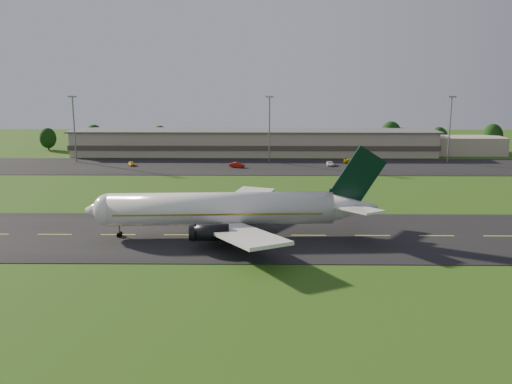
{
  "coord_description": "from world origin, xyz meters",
  "views": [
    {
      "loc": [
        3.12,
        -94.51,
        27.99
      ],
      "look_at": [
        1.82,
        8.0,
        6.0
      ],
      "focal_mm": 40.0,
      "sensor_mm": 36.0,
      "label": 1
    }
  ],
  "objects_px": {
    "service_vehicle_c": "(330,164)",
    "service_vehicle_d": "(352,161)",
    "light_mast_centre": "(269,121)",
    "light_mast_west": "(74,121)",
    "light_mast_east": "(450,121)",
    "service_vehicle_b": "(237,165)",
    "airliner": "(226,209)",
    "terminal": "(273,143)",
    "service_vehicle_a": "(132,164)"
  },
  "relations": [
    {
      "from": "service_vehicle_a",
      "to": "service_vehicle_c",
      "type": "distance_m",
      "value": 59.14
    },
    {
      "from": "service_vehicle_a",
      "to": "light_mast_east",
      "type": "bearing_deg",
      "value": -17.39
    },
    {
      "from": "terminal",
      "to": "service_vehicle_d",
      "type": "relative_size",
      "value": 29.28
    },
    {
      "from": "light_mast_east",
      "to": "service_vehicle_a",
      "type": "bearing_deg",
      "value": -175.49
    },
    {
      "from": "light_mast_west",
      "to": "light_mast_east",
      "type": "xyz_separation_m",
      "value": [
        115.0,
        0.0,
        0.0
      ]
    },
    {
      "from": "service_vehicle_c",
      "to": "light_mast_west",
      "type": "bearing_deg",
      "value": 175.92
    },
    {
      "from": "light_mast_east",
      "to": "light_mast_west",
      "type": "bearing_deg",
      "value": 180.0
    },
    {
      "from": "light_mast_east",
      "to": "service_vehicle_b",
      "type": "height_order",
      "value": "light_mast_east"
    },
    {
      "from": "light_mast_east",
      "to": "service_vehicle_d",
      "type": "distance_m",
      "value": 32.25
    },
    {
      "from": "terminal",
      "to": "service_vehicle_a",
      "type": "height_order",
      "value": "terminal"
    },
    {
      "from": "service_vehicle_c",
      "to": "terminal",
      "type": "bearing_deg",
      "value": 126.91
    },
    {
      "from": "terminal",
      "to": "light_mast_centre",
      "type": "bearing_deg",
      "value": -94.95
    },
    {
      "from": "service_vehicle_b",
      "to": "service_vehicle_d",
      "type": "bearing_deg",
      "value": -58.93
    },
    {
      "from": "light_mast_centre",
      "to": "service_vehicle_b",
      "type": "bearing_deg",
      "value": -133.2
    },
    {
      "from": "airliner",
      "to": "service_vehicle_b",
      "type": "relative_size",
      "value": 11.6
    },
    {
      "from": "light_mast_east",
      "to": "service_vehicle_b",
      "type": "bearing_deg",
      "value": -171.06
    },
    {
      "from": "service_vehicle_a",
      "to": "service_vehicle_b",
      "type": "relative_size",
      "value": 0.85
    },
    {
      "from": "light_mast_centre",
      "to": "service_vehicle_c",
      "type": "height_order",
      "value": "light_mast_centre"
    },
    {
      "from": "light_mast_centre",
      "to": "service_vehicle_d",
      "type": "distance_m",
      "value": 27.96
    },
    {
      "from": "airliner",
      "to": "light_mast_east",
      "type": "xyz_separation_m",
      "value": [
        63.15,
        79.95,
        8.08
      ]
    },
    {
      "from": "light_mast_east",
      "to": "service_vehicle_d",
      "type": "xyz_separation_m",
      "value": [
        -29.85,
        -2.65,
        -11.92
      ]
    },
    {
      "from": "light_mast_east",
      "to": "service_vehicle_b",
      "type": "relative_size",
      "value": 4.6
    },
    {
      "from": "service_vehicle_b",
      "to": "service_vehicle_c",
      "type": "distance_m",
      "value": 27.84
    },
    {
      "from": "service_vehicle_a",
      "to": "service_vehicle_b",
      "type": "height_order",
      "value": "service_vehicle_b"
    },
    {
      "from": "light_mast_centre",
      "to": "service_vehicle_d",
      "type": "relative_size",
      "value": 4.11
    },
    {
      "from": "light_mast_west",
      "to": "light_mast_centre",
      "type": "bearing_deg",
      "value": 0.0
    },
    {
      "from": "service_vehicle_a",
      "to": "service_vehicle_c",
      "type": "relative_size",
      "value": 0.85
    },
    {
      "from": "service_vehicle_a",
      "to": "service_vehicle_d",
      "type": "bearing_deg",
      "value": -17.64
    },
    {
      "from": "airliner",
      "to": "service_vehicle_b",
      "type": "distance_m",
      "value": 69.93
    },
    {
      "from": "light_mast_centre",
      "to": "service_vehicle_c",
      "type": "relative_size",
      "value": 4.62
    },
    {
      "from": "service_vehicle_b",
      "to": "service_vehicle_c",
      "type": "xyz_separation_m",
      "value": [
        27.63,
        3.35,
        -0.12
      ]
    },
    {
      "from": "airliner",
      "to": "service_vehicle_b",
      "type": "bearing_deg",
      "value": 87.98
    },
    {
      "from": "airliner",
      "to": "service_vehicle_c",
      "type": "xyz_separation_m",
      "value": [
        26.25,
        73.16,
        -3.95
      ]
    },
    {
      "from": "service_vehicle_c",
      "to": "service_vehicle_d",
      "type": "xyz_separation_m",
      "value": [
        7.05,
        4.14,
        0.11
      ]
    },
    {
      "from": "light_mast_west",
      "to": "service_vehicle_b",
      "type": "xyz_separation_m",
      "value": [
        50.47,
        -10.15,
        -11.91
      ]
    },
    {
      "from": "service_vehicle_a",
      "to": "service_vehicle_b",
      "type": "bearing_deg",
      "value": -26.56
    },
    {
      "from": "service_vehicle_a",
      "to": "service_vehicle_c",
      "type": "bearing_deg",
      "value": -21.14
    },
    {
      "from": "terminal",
      "to": "service_vehicle_c",
      "type": "xyz_separation_m",
      "value": [
        16.7,
        -22.98,
        -3.28
      ]
    },
    {
      "from": "light_mast_centre",
      "to": "light_mast_east",
      "type": "height_order",
      "value": "same"
    },
    {
      "from": "terminal",
      "to": "light_mast_centre",
      "type": "relative_size",
      "value": 7.13
    },
    {
      "from": "light_mast_west",
      "to": "service_vehicle_c",
      "type": "distance_m",
      "value": 79.32
    },
    {
      "from": "airliner",
      "to": "terminal",
      "type": "distance_m",
      "value": 96.61
    },
    {
      "from": "service_vehicle_d",
      "to": "service_vehicle_b",
      "type": "bearing_deg",
      "value": 108.15
    },
    {
      "from": "terminal",
      "to": "service_vehicle_d",
      "type": "height_order",
      "value": "terminal"
    },
    {
      "from": "light_mast_west",
      "to": "light_mast_centre",
      "type": "relative_size",
      "value": 1.0
    },
    {
      "from": "terminal",
      "to": "light_mast_east",
      "type": "height_order",
      "value": "light_mast_east"
    },
    {
      "from": "light_mast_west",
      "to": "service_vehicle_c",
      "type": "relative_size",
      "value": 4.62
    },
    {
      "from": "service_vehicle_c",
      "to": "service_vehicle_d",
      "type": "distance_m",
      "value": 8.18
    },
    {
      "from": "light_mast_west",
      "to": "service_vehicle_d",
      "type": "bearing_deg",
      "value": -1.78
    },
    {
      "from": "airliner",
      "to": "service_vehicle_d",
      "type": "bearing_deg",
      "value": 63.54
    }
  ]
}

